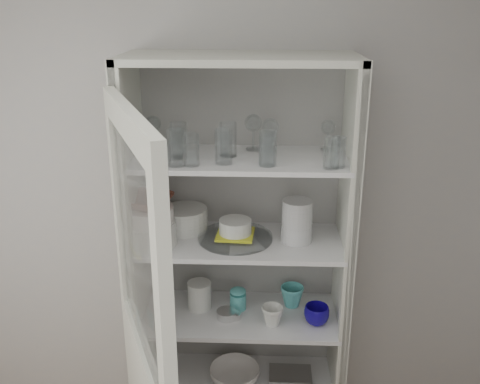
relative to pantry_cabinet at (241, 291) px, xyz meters
The scene contains 32 objects.
wall_back 0.44m from the pantry_cabinet, 140.87° to the left, with size 3.60×0.02×2.60m, color #B7B4AD.
pantry_cabinet is the anchor object (origin of this frame).
tumbler_0 0.86m from the pantry_cabinet, 140.35° to the right, with size 0.08×0.08×0.15m, color silver.
tumbler_1 0.84m from the pantry_cabinet, 133.21° to the right, with size 0.07×0.07×0.14m, color silver.
tumbler_2 0.82m from the pantry_cabinet, 109.82° to the right, with size 0.07×0.07×0.15m, color silver.
tumbler_3 0.83m from the pantry_cabinet, 58.25° to the right, with size 0.07×0.07×0.15m, color silver.
tumbler_4 0.82m from the pantry_cabinet, 59.32° to the right, with size 0.07×0.07×0.13m, color silver.
tumbler_5 0.91m from the pantry_cabinet, 26.69° to the right, with size 0.06×0.06×0.13m, color silver.
tumbler_6 0.90m from the pantry_cabinet, 30.55° to the right, with size 0.07×0.07×0.13m, color silver.
tumbler_7 0.85m from the pantry_cabinet, 160.56° to the right, with size 0.08×0.08×0.15m, color silver.
tumbler_8 0.89m from the pantry_cabinet, 167.20° to the right, with size 0.07×0.07×0.13m, color silver.
tumbler_9 0.80m from the pantry_cabinet, 129.68° to the right, with size 0.08×0.08×0.15m, color silver.
goblet_0 0.90m from the pantry_cabinet, behind, with size 0.08×0.08×0.17m, color silver, non-canonical shape.
goblet_1 0.81m from the pantry_cabinet, 39.90° to the left, with size 0.08×0.08×0.18m, color silver, non-canonical shape.
goblet_2 0.82m from the pantry_cabinet, ahead, with size 0.08×0.08×0.17m, color silver, non-canonical shape.
goblet_3 0.89m from the pantry_cabinet, ahead, with size 0.07×0.07×0.15m, color silver, non-canonical shape.
plate_stack_front 0.58m from the pantry_cabinet, 160.60° to the right, with size 0.25×0.25×0.11m, color silver.
plate_stack_back 0.46m from the pantry_cabinet, behind, with size 0.22×0.22×0.11m, color silver.
cream_bowl 0.64m from the pantry_cabinet, 160.60° to the right, with size 0.23×0.23×0.07m, color silver.
terracotta_bowl 0.69m from the pantry_cabinet, 160.60° to the right, with size 0.22×0.22×0.05m, color brown.
glass_platter 0.34m from the pantry_cabinet, 106.30° to the right, with size 0.35×0.35×0.02m, color silver.
yellow_trivet 0.35m from the pantry_cabinet, 106.30° to the right, with size 0.17×0.17×0.01m, color yellow.
white_ramekin 0.39m from the pantry_cabinet, 106.30° to the right, with size 0.15×0.15×0.07m, color silver.
grey_bowl_stack 0.50m from the pantry_cabinet, 16.85° to the right, with size 0.14×0.14×0.20m, color #BCBCBC.
mug_blue 0.40m from the pantry_cabinet, 21.53° to the right, with size 0.12×0.12×0.09m, color navy.
mug_teal 0.26m from the pantry_cabinet, ahead, with size 0.12×0.12×0.11m, color teal.
mug_white 0.23m from the pantry_cabinet, 46.34° to the right, with size 0.10×0.10×0.10m, color silver.
teal_jar 0.04m from the pantry_cabinet, 111.76° to the right, with size 0.08×0.08×0.10m.
measuring_cups 0.14m from the pantry_cabinet, 118.34° to the right, with size 0.10×0.10×0.04m, color silver.
white_canister 0.21m from the pantry_cabinet, behind, with size 0.12×0.12×0.14m, color silver.
cream_dish 0.45m from the pantry_cabinet, 107.63° to the right, with size 0.26×0.26×0.08m, color silver.
tin_box 0.52m from the pantry_cabinet, 19.11° to the right, with size 0.21×0.15×0.06m, color gray.
Camera 1 is at (0.30, -1.00, 2.32)m, focal length 40.00 mm.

